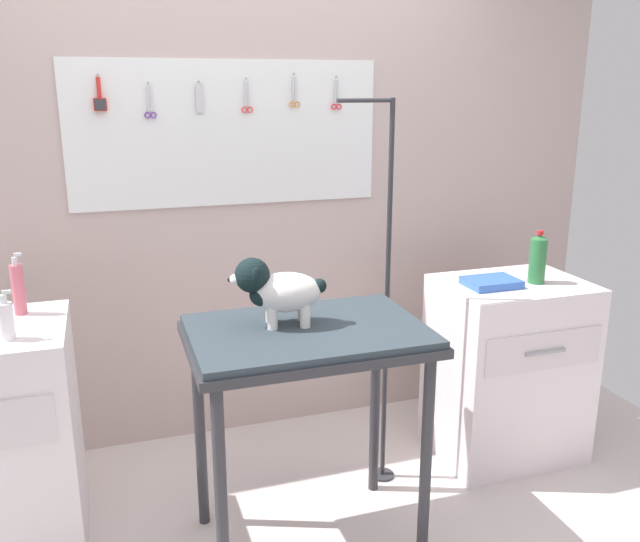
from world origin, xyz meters
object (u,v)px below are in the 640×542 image
cabinet_right (507,369)px  grooming_arm (385,314)px  grooming_table (308,354)px  spray_bottle_short (6,320)px  soda_bottle (538,259)px  dog (277,289)px

cabinet_right → grooming_arm: bearing=-177.4°
grooming_arm → cabinet_right: grooming_arm is taller
grooming_table → spray_bottle_short: size_ratio=5.09×
cabinet_right → soda_bottle: bearing=-23.3°
dog → grooming_table: bearing=-31.4°
soda_bottle → dog: bearing=-169.1°
grooming_table → grooming_arm: size_ratio=0.53×
grooming_arm → cabinet_right: bearing=2.6°
spray_bottle_short → soda_bottle: 2.26m
dog → spray_bottle_short: dog is taller
dog → grooming_arm: bearing=25.3°
grooming_arm → soda_bottle: (0.77, -0.01, 0.19)m
dog → soda_bottle: bearing=10.9°
grooming_arm → soda_bottle: size_ratio=6.94×
grooming_arm → dog: (-0.56, -0.26, 0.24)m
dog → spray_bottle_short: bearing=171.2°
grooming_arm → dog: bearing=-154.7°
grooming_arm → soda_bottle: 0.79m
dog → spray_bottle_short: size_ratio=2.01×
grooming_arm → soda_bottle: grooming_arm is taller
grooming_table → soda_bottle: bearing=14.5°
grooming_table → dog: (-0.10, 0.06, 0.25)m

